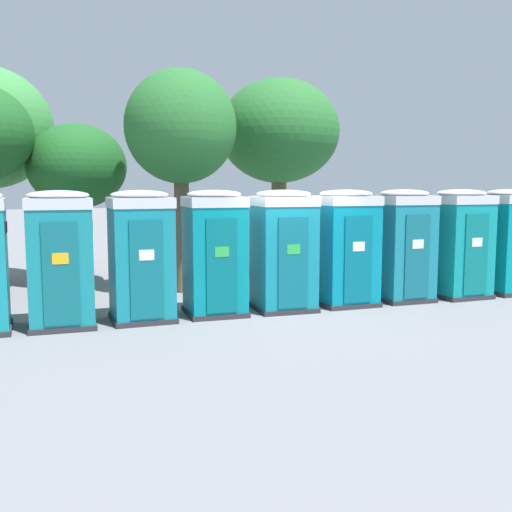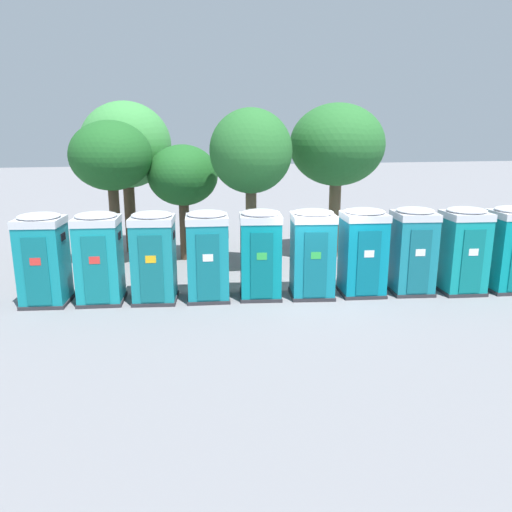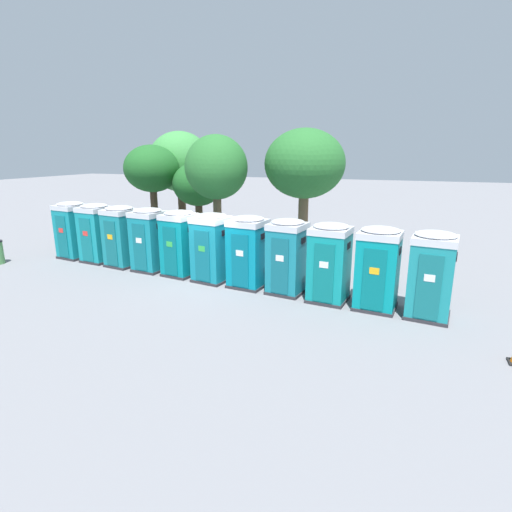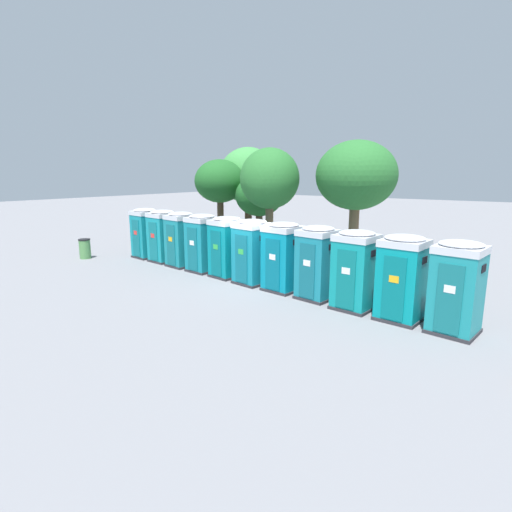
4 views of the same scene
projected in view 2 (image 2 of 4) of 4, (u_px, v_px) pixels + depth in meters
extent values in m
plane|color=slate|center=(310.00, 294.00, 14.70)|extent=(120.00, 120.00, 0.00)
cube|color=#2D2D33|center=(48.00, 301.00, 13.89)|extent=(1.36, 1.35, 0.10)
cube|color=teal|center=(44.00, 263.00, 13.62)|extent=(1.29, 1.29, 2.10)
cube|color=#0E6972|center=(37.00, 272.00, 13.07)|extent=(0.63, 0.12, 1.85)
cube|color=red|center=(35.00, 262.00, 12.99)|extent=(0.28, 0.05, 0.20)
cube|color=black|center=(63.00, 237.00, 13.49)|extent=(0.07, 0.36, 0.20)
cube|color=silver|center=(39.00, 222.00, 13.34)|extent=(1.33, 1.32, 0.20)
ellipsoid|color=silver|center=(39.00, 216.00, 13.31)|extent=(1.27, 1.26, 0.18)
cube|color=#2D2D33|center=(103.00, 300.00, 14.03)|extent=(1.33, 1.32, 0.10)
cube|color=teal|center=(100.00, 262.00, 13.76)|extent=(1.27, 1.26, 2.10)
cube|color=#106F77|center=(95.00, 270.00, 13.22)|extent=(0.63, 0.10, 1.85)
cube|color=red|center=(94.00, 260.00, 13.13)|extent=(0.28, 0.04, 0.20)
cube|color=black|center=(120.00, 235.00, 13.65)|extent=(0.06, 0.36, 0.20)
cube|color=silver|center=(96.00, 221.00, 13.49)|extent=(1.31, 1.30, 0.20)
ellipsoid|color=silver|center=(96.00, 215.00, 13.45)|extent=(1.24, 1.23, 0.18)
cube|color=#2D2D33|center=(156.00, 298.00, 14.13)|extent=(1.36, 1.36, 0.10)
cube|color=teal|center=(154.00, 261.00, 13.86)|extent=(1.29, 1.30, 2.10)
cube|color=#10656D|center=(151.00, 269.00, 13.31)|extent=(0.62, 0.12, 1.85)
cube|color=yellow|center=(151.00, 259.00, 13.23)|extent=(0.28, 0.05, 0.20)
cube|color=black|center=(174.00, 235.00, 13.72)|extent=(0.08, 0.36, 0.20)
cube|color=silver|center=(152.00, 220.00, 13.59)|extent=(1.33, 1.33, 0.20)
ellipsoid|color=silver|center=(152.00, 215.00, 13.55)|extent=(1.26, 1.27, 0.18)
cube|color=#2D2D33|center=(209.00, 297.00, 14.28)|extent=(1.30, 1.32, 0.10)
cube|color=teal|center=(208.00, 260.00, 14.02)|extent=(1.24, 1.25, 2.10)
cube|color=#0E6570|center=(208.00, 268.00, 13.47)|extent=(0.62, 0.10, 1.85)
cube|color=white|center=(208.00, 258.00, 13.39)|extent=(0.28, 0.04, 0.20)
cube|color=black|center=(228.00, 234.00, 13.90)|extent=(0.06, 0.36, 0.20)
cube|color=silver|center=(207.00, 219.00, 13.74)|extent=(1.28, 1.29, 0.20)
ellipsoid|color=silver|center=(207.00, 214.00, 13.70)|extent=(1.22, 1.23, 0.18)
cube|color=#2D2D33|center=(260.00, 295.00, 14.46)|extent=(1.34, 1.36, 0.10)
cube|color=#07828D|center=(260.00, 258.00, 14.19)|extent=(1.28, 1.30, 2.10)
cube|color=#07656E|center=(262.00, 266.00, 13.64)|extent=(0.61, 0.12, 1.85)
cube|color=green|center=(262.00, 256.00, 13.56)|extent=(0.28, 0.05, 0.20)
cube|color=black|center=(281.00, 232.00, 14.04)|extent=(0.08, 0.36, 0.20)
cube|color=silver|center=(260.00, 218.00, 13.91)|extent=(1.32, 1.34, 0.20)
ellipsoid|color=silver|center=(260.00, 213.00, 13.88)|extent=(1.25, 1.27, 0.18)
cube|color=#2D2D33|center=(311.00, 294.00, 14.54)|extent=(1.40, 1.38, 0.10)
cube|color=teal|center=(312.00, 257.00, 14.27)|extent=(1.33, 1.31, 2.10)
cube|color=#0D6676|center=(316.00, 265.00, 13.72)|extent=(0.64, 0.13, 1.85)
cube|color=green|center=(316.00, 256.00, 13.64)|extent=(0.28, 0.05, 0.20)
cube|color=black|center=(334.00, 232.00, 14.12)|extent=(0.08, 0.36, 0.20)
cube|color=silver|center=(313.00, 218.00, 13.99)|extent=(1.37, 1.35, 0.20)
ellipsoid|color=silver|center=(314.00, 212.00, 13.96)|extent=(1.30, 1.29, 0.18)
cube|color=#2D2D33|center=(361.00, 292.00, 14.72)|extent=(1.37, 1.34, 0.10)
cube|color=#07829D|center=(362.00, 256.00, 14.46)|extent=(1.30, 1.27, 2.10)
cube|color=#07657B|center=(369.00, 263.00, 13.91)|extent=(0.64, 0.11, 1.85)
cube|color=white|center=(369.00, 254.00, 13.82)|extent=(0.28, 0.04, 0.20)
cube|color=black|center=(384.00, 230.00, 14.33)|extent=(0.07, 0.36, 0.20)
cube|color=silver|center=(365.00, 216.00, 14.18)|extent=(1.34, 1.31, 0.20)
ellipsoid|color=silver|center=(365.00, 211.00, 14.14)|extent=(1.28, 1.25, 0.18)
cube|color=#2D2D33|center=(409.00, 290.00, 14.87)|extent=(1.32, 1.35, 0.10)
cube|color=teal|center=(412.00, 254.00, 14.60)|extent=(1.26, 1.29, 2.10)
cube|color=#116270|center=(419.00, 262.00, 14.05)|extent=(0.61, 0.12, 1.85)
cube|color=white|center=(420.00, 253.00, 13.97)|extent=(0.28, 0.05, 0.20)
cube|color=black|center=(433.00, 230.00, 14.46)|extent=(0.07, 0.36, 0.20)
cube|color=silver|center=(415.00, 216.00, 14.32)|extent=(1.30, 1.32, 0.20)
ellipsoid|color=silver|center=(415.00, 210.00, 14.29)|extent=(1.23, 1.26, 0.18)
cube|color=#2D2D33|center=(459.00, 290.00, 14.91)|extent=(1.33, 1.32, 0.10)
cube|color=#0F8E90|center=(462.00, 254.00, 14.64)|extent=(1.27, 1.26, 2.10)
cube|color=#0B6F70|center=(472.00, 262.00, 14.10)|extent=(0.63, 0.10, 1.85)
cube|color=white|center=(474.00, 252.00, 14.01)|extent=(0.28, 0.04, 0.20)
cube|color=black|center=(484.00, 229.00, 14.52)|extent=(0.06, 0.36, 0.20)
cube|color=silver|center=(466.00, 215.00, 14.36)|extent=(1.30, 1.30, 0.20)
ellipsoid|color=silver|center=(467.00, 210.00, 14.33)|extent=(1.24, 1.24, 0.18)
cube|color=#2D2D33|center=(505.00, 288.00, 15.07)|extent=(1.34, 1.31, 0.10)
cube|color=#078C93|center=(510.00, 253.00, 14.81)|extent=(1.28, 1.25, 2.10)
cylinder|color=brown|center=(251.00, 224.00, 16.74)|extent=(0.36, 0.36, 3.28)
ellipsoid|color=#286B2D|center=(251.00, 151.00, 16.16)|extent=(2.69, 2.69, 2.74)
cylinder|color=brown|center=(334.00, 213.00, 18.82)|extent=(0.44, 0.44, 3.36)
ellipsoid|color=#286B2D|center=(337.00, 145.00, 18.21)|extent=(3.47, 3.47, 2.97)
cylinder|color=#4C3826|center=(185.00, 226.00, 18.45)|extent=(0.37, 0.37, 2.52)
ellipsoid|color=#1E5B23|center=(183.00, 175.00, 18.00)|extent=(2.53, 2.53, 2.18)
cylinder|color=#4C3826|center=(130.00, 211.00, 19.57)|extent=(0.43, 0.43, 3.27)
ellipsoid|color=#3D8C42|center=(126.00, 145.00, 18.96)|extent=(3.41, 3.41, 3.24)
cylinder|color=#4C3826|center=(115.00, 221.00, 17.56)|extent=(0.36, 0.36, 3.20)
ellipsoid|color=#1E5B23|center=(111.00, 156.00, 17.02)|extent=(2.80, 2.80, 2.37)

